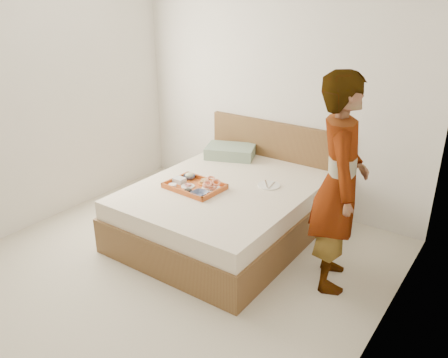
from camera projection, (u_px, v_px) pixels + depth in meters
ground at (156, 279)px, 3.89m from camera, size 3.50×4.00×0.01m
wall_back at (276, 90)px, 4.89m from camera, size 3.50×0.01×2.60m
wall_left at (13, 103)px, 4.31m from camera, size 0.01×4.00×2.60m
wall_right at (379, 191)px, 2.45m from camera, size 0.01×4.00×2.60m
bed at (226, 210)px, 4.52m from camera, size 1.65×2.00×0.53m
headboard at (274, 162)px, 5.17m from camera, size 1.65×0.06×0.95m
pillow at (230, 152)px, 5.15m from camera, size 0.64×0.54×0.13m
tray at (195, 186)px, 4.35m from camera, size 0.55×0.42×0.05m
prawn_plate at (211, 189)px, 4.31m from camera, size 0.19×0.19×0.01m
navy_bowl_big at (200, 194)px, 4.17m from camera, size 0.16×0.16×0.04m
sauce_dish at (188, 191)px, 4.23m from camera, size 0.08×0.08×0.03m
meat_plate at (188, 186)px, 4.36m from camera, size 0.14×0.14×0.01m
bread_plate at (204, 183)px, 4.43m from camera, size 0.14×0.14×0.01m
salad_bowl at (189, 177)px, 4.54m from camera, size 0.12×0.12×0.04m
plastic_tub at (179, 180)px, 4.45m from camera, size 0.12×0.10×0.05m
cheese_round at (173, 185)px, 4.36m from camera, size 0.08×0.08×0.03m
dinner_plate at (269, 185)px, 4.41m from camera, size 0.28×0.28×0.01m
person at (339, 184)px, 3.55m from camera, size 0.66×0.77×1.79m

